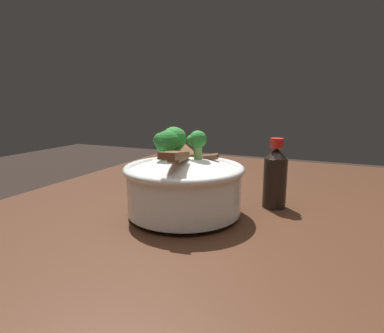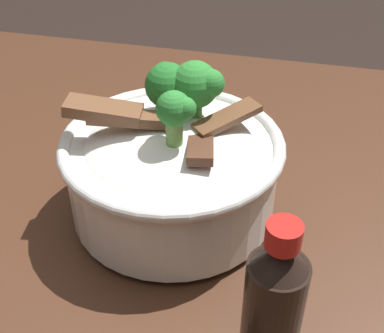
% 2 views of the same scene
% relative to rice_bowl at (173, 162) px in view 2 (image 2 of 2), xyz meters
% --- Properties ---
extents(dining_table, '(1.53, 1.03, 0.75)m').
position_rel_rice_bowl_xyz_m(dining_table, '(-0.14, -0.12, -0.14)').
color(dining_table, '#472819').
rests_on(dining_table, ground).
extents(rice_bowl, '(0.21, 0.21, 0.16)m').
position_rel_rice_bowl_xyz_m(rice_bowl, '(0.00, 0.00, 0.00)').
color(rice_bowl, white).
rests_on(rice_bowl, dining_table).
extents(soy_sauce_bottle, '(0.04, 0.04, 0.14)m').
position_rel_rice_bowl_xyz_m(soy_sauce_bottle, '(0.11, -0.14, -0.00)').
color(soy_sauce_bottle, black).
rests_on(soy_sauce_bottle, dining_table).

